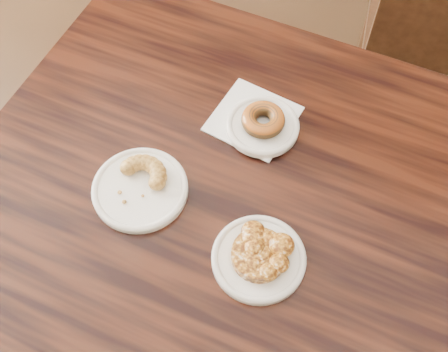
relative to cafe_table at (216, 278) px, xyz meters
The scene contains 10 objects.
floor 0.41m from the cafe_table, 148.53° to the right, with size 5.00×5.00×0.00m, color black.
cafe_table is the anchor object (origin of this frame).
chair_far 0.99m from the cafe_table, 78.00° to the left, with size 0.49×0.49×0.90m, color black, non-canonical shape.
napkin 0.43m from the cafe_table, 97.90° to the left, with size 0.15×0.15×0.00m, color white.
plate_donut 0.43m from the cafe_table, 90.34° to the left, with size 0.14×0.14×0.01m, color white.
plate_cruller 0.40m from the cafe_table, 160.76° to the right, with size 0.17×0.17×0.01m, color white.
plate_fritter 0.40m from the cafe_table, 23.95° to the right, with size 0.16×0.16×0.01m, color silver.
glazed_donut 0.45m from the cafe_table, 90.34° to the left, with size 0.08×0.08×0.03m, color #8F5114.
apple_fritter 0.42m from the cafe_table, 23.95° to the right, with size 0.13×0.13×0.03m, color #411B07, non-canonical shape.
cruller_fragment 0.42m from the cafe_table, 160.76° to the right, with size 0.11×0.11×0.03m, color brown, non-canonical shape.
Camera 1 is at (0.41, -0.31, 1.64)m, focal length 45.00 mm.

